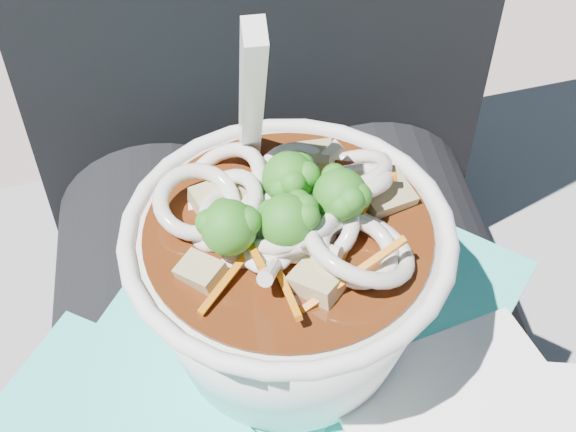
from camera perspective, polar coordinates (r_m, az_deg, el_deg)
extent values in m
cube|color=#32D1C1|center=(0.46, 10.05, -14.42)|extent=(0.20, 0.21, 0.00)
cube|color=#32D1C1|center=(0.49, 3.50, -7.26)|extent=(0.15, 0.20, 0.00)
cube|color=#32D1C1|center=(0.48, 2.59, -9.01)|extent=(0.20, 0.22, 0.00)
cube|color=#32D1C1|center=(0.49, -3.39, -6.93)|extent=(0.22, 0.23, 0.00)
cube|color=#32D1C1|center=(0.49, 7.51, -5.32)|extent=(0.19, 0.19, 0.00)
torus|color=white|center=(0.40, 0.00, -1.18)|extent=(0.17, 0.17, 0.01)
cylinder|color=#3F1A09|center=(0.40, 0.00, -1.46)|extent=(0.14, 0.14, 0.01)
torus|color=silver|center=(0.40, -4.75, 0.43)|extent=(0.05, 0.06, 0.04)
torus|color=silver|center=(0.38, 4.87, -2.42)|extent=(0.05, 0.05, 0.02)
torus|color=silver|center=(0.41, 3.96, 2.97)|extent=(0.06, 0.05, 0.04)
torus|color=silver|center=(0.41, -4.82, 1.94)|extent=(0.07, 0.07, 0.04)
torus|color=silver|center=(0.40, -6.50, 1.03)|extent=(0.05, 0.05, 0.02)
torus|color=silver|center=(0.38, 5.08, -2.16)|extent=(0.08, 0.08, 0.04)
torus|color=silver|center=(0.39, 2.71, -0.94)|extent=(0.05, 0.05, 0.04)
torus|color=silver|center=(0.40, -3.18, -0.95)|extent=(0.06, 0.06, 0.04)
torus|color=silver|center=(0.39, -0.03, -0.22)|extent=(0.06, 0.06, 0.04)
torus|color=silver|center=(0.40, 4.69, 2.41)|extent=(0.06, 0.05, 0.03)
torus|color=silver|center=(0.41, 0.61, 2.42)|extent=(0.06, 0.06, 0.03)
torus|color=silver|center=(0.39, 0.00, -0.76)|extent=(0.05, 0.04, 0.04)
torus|color=silver|center=(0.39, 0.00, -0.54)|extent=(0.06, 0.06, 0.03)
torus|color=silver|center=(0.39, 0.08, -0.66)|extent=(0.06, 0.06, 0.01)
cylinder|color=silver|center=(0.41, 2.54, 1.92)|extent=(0.03, 0.03, 0.02)
cylinder|color=silver|center=(0.37, -1.09, -3.53)|extent=(0.02, 0.04, 0.03)
cylinder|color=silver|center=(0.41, 1.90, 3.31)|extent=(0.04, 0.02, 0.03)
cylinder|color=silver|center=(0.38, -1.80, -2.80)|extent=(0.04, 0.01, 0.02)
cylinder|color=silver|center=(0.38, 0.78, -2.13)|extent=(0.04, 0.03, 0.02)
cylinder|color=silver|center=(0.39, 3.08, -0.85)|extent=(0.04, 0.02, 0.02)
cylinder|color=olive|center=(0.39, 3.65, 0.27)|extent=(0.01, 0.01, 0.02)
sphere|color=#1A6116|center=(0.38, 3.73, 1.48)|extent=(0.03, 0.03, 0.03)
sphere|color=#1A6116|center=(0.38, 3.89, 0.74)|extent=(0.01, 0.01, 0.01)
sphere|color=#1A6116|center=(0.39, 3.32, 2.79)|extent=(0.01, 0.01, 0.01)
sphere|color=#1A6116|center=(0.38, 4.49, 1.16)|extent=(0.01, 0.01, 0.01)
sphere|color=#1A6116|center=(0.38, 5.01, 1.43)|extent=(0.01, 0.01, 0.01)
cylinder|color=olive|center=(0.40, 0.07, 1.49)|extent=(0.01, 0.01, 0.02)
sphere|color=#1A6116|center=(0.39, 0.07, 2.71)|extent=(0.03, 0.03, 0.03)
sphere|color=#1A6116|center=(0.39, 1.34, 2.96)|extent=(0.01, 0.01, 0.01)
sphere|color=#1A6116|center=(0.38, 0.33, 2.34)|extent=(0.01, 0.01, 0.01)
sphere|color=#1A6116|center=(0.38, -0.41, 1.98)|extent=(0.01, 0.01, 0.01)
sphere|color=#1A6116|center=(0.39, 0.95, 3.63)|extent=(0.01, 0.01, 0.01)
cylinder|color=olive|center=(0.38, -4.14, -2.02)|extent=(0.01, 0.01, 0.02)
sphere|color=#1A6116|center=(0.37, -4.23, -0.82)|extent=(0.03, 0.03, 0.03)
sphere|color=#1A6116|center=(0.37, -5.61, -0.49)|extent=(0.01, 0.01, 0.01)
sphere|color=#1A6116|center=(0.37, -4.64, 0.30)|extent=(0.01, 0.01, 0.01)
sphere|color=#1A6116|center=(0.37, -2.89, -0.37)|extent=(0.01, 0.01, 0.01)
sphere|color=#1A6116|center=(0.37, -3.06, -0.18)|extent=(0.01, 0.01, 0.01)
cylinder|color=olive|center=(0.38, -0.06, -1.59)|extent=(0.01, 0.01, 0.02)
sphere|color=#1A6116|center=(0.37, -0.06, -0.38)|extent=(0.03, 0.03, 0.03)
sphere|color=#1A6116|center=(0.37, 0.73, 0.91)|extent=(0.01, 0.01, 0.01)
sphere|color=#1A6116|center=(0.37, 1.30, -0.05)|extent=(0.01, 0.01, 0.01)
sphere|color=#1A6116|center=(0.37, -1.18, 0.23)|extent=(0.01, 0.01, 0.01)
sphere|color=#1A6116|center=(0.37, 1.20, 0.57)|extent=(0.01, 0.01, 0.01)
cube|color=orange|center=(0.38, 3.44, -0.36)|extent=(0.04, 0.03, 0.02)
cube|color=orange|center=(0.38, -3.07, -1.40)|extent=(0.01, 0.06, 0.02)
cube|color=orange|center=(0.39, 4.58, -1.31)|extent=(0.02, 0.03, 0.02)
cube|color=orange|center=(0.37, 4.68, -4.20)|extent=(0.05, 0.02, 0.02)
cube|color=orange|center=(0.41, 0.02, 3.51)|extent=(0.05, 0.03, 0.01)
cube|color=orange|center=(0.41, 2.67, 1.63)|extent=(0.01, 0.05, 0.02)
cube|color=orange|center=(0.37, -0.34, -4.75)|extent=(0.01, 0.05, 0.01)
cube|color=orange|center=(0.37, -3.75, -3.73)|extent=(0.04, 0.05, 0.01)
cube|color=orange|center=(0.40, 4.80, 2.48)|extent=(0.04, 0.01, 0.01)
cube|color=#988456|center=(0.41, 6.78, 1.34)|extent=(0.03, 0.03, 0.02)
cube|color=#988456|center=(0.42, 1.66, 3.80)|extent=(0.03, 0.03, 0.02)
cube|color=#988456|center=(0.41, -4.63, 0.65)|extent=(0.04, 0.04, 0.02)
cube|color=#988456|center=(0.38, -6.10, -4.17)|extent=(0.03, 0.03, 0.02)
cube|color=#988456|center=(0.37, 2.15, -4.75)|extent=(0.03, 0.03, 0.02)
ellipsoid|color=white|center=(0.38, -1.62, -1.89)|extent=(0.03, 0.04, 0.01)
cube|color=white|center=(0.38, -2.62, 8.27)|extent=(0.01, 0.07, 0.12)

